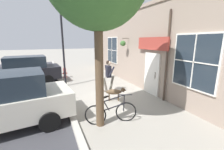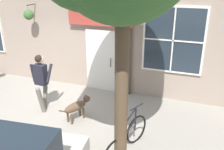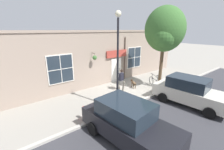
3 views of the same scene
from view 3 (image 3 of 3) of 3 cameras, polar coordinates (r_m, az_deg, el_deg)
The scene contains 11 objects.
ground_plane at distance 11.88m, azimuth 5.51°, elevation -5.74°, with size 90.00×90.00×0.00m, color gray.
curb_and_road at distance 9.13m, azimuth 32.85°, elevation -15.96°, with size 10.10×28.00×0.12m.
storefront_facade at distance 12.94m, azimuth -1.44°, elevation 6.73°, with size 0.95×18.00×4.53m.
pedestrian_walking at distance 11.46m, azimuth 3.50°, elevation -1.08°, with size 0.72×0.56×1.71m.
dog_on_leash at distance 12.35m, azimuth 8.13°, elevation -2.91°, with size 1.06×0.52×0.63m.
street_tree_by_curb at distance 12.04m, azimuth 19.34°, elevation 15.61°, with size 3.00×2.72×6.24m.
leaning_bicycle at distance 13.06m, azimuth 16.23°, elevation -2.46°, with size 1.68×0.52×1.01m.
parked_car_nearest_curb at distance 6.57m, azimuth 6.02°, elevation -17.30°, with size 4.46×2.27×1.75m.
parked_car_mid_block at distance 10.56m, azimuth 27.41°, elevation -5.49°, with size 4.46×2.27×1.75m.
street_lamp at distance 8.13m, azimuth 2.22°, elevation 9.56°, with size 0.32×0.32×5.49m.
fire_hydrant at distance 8.20m, azimuth -10.64°, elevation -13.95°, with size 0.34×0.20×0.77m.
Camera 3 is at (7.85, -7.65, 4.57)m, focal length 24.00 mm.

